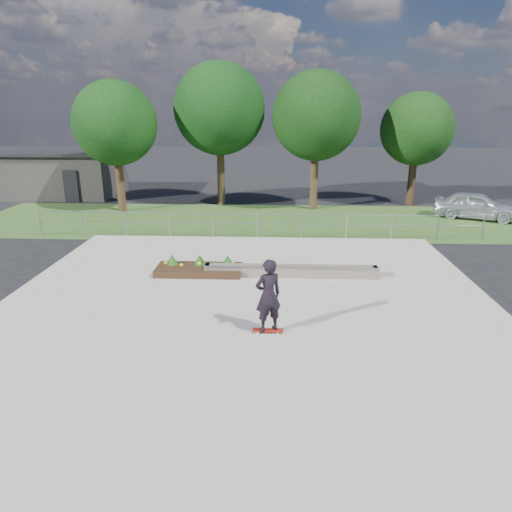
# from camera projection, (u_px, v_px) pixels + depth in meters

# --- Properties ---
(ground) EXTENTS (120.00, 120.00, 0.00)m
(ground) POSITION_uv_depth(u_px,v_px,m) (247.00, 306.00, 13.61)
(ground) COLOR black
(ground) RESTS_ON ground
(grass_verge) EXTENTS (30.00, 8.00, 0.02)m
(grass_verge) POSITION_uv_depth(u_px,v_px,m) (260.00, 220.00, 24.07)
(grass_verge) COLOR #315221
(grass_verge) RESTS_ON ground
(concrete_slab) EXTENTS (15.00, 15.00, 0.06)m
(concrete_slab) POSITION_uv_depth(u_px,v_px,m) (247.00, 305.00, 13.60)
(concrete_slab) COLOR #ACA798
(concrete_slab) RESTS_ON ground
(fence) EXTENTS (20.06, 0.06, 1.20)m
(fence) POSITION_uv_depth(u_px,v_px,m) (257.00, 222.00, 20.51)
(fence) COLOR #9B9EA4
(fence) RESTS_ON ground
(building) EXTENTS (8.40, 5.40, 3.00)m
(building) POSITION_uv_depth(u_px,v_px,m) (57.00, 173.00, 30.84)
(building) COLOR #322F2C
(building) RESTS_ON ground
(tree_far_left) EXTENTS (4.55, 4.55, 7.15)m
(tree_far_left) POSITION_uv_depth(u_px,v_px,m) (115.00, 124.00, 24.81)
(tree_far_left) COLOR #392316
(tree_far_left) RESTS_ON ground
(tree_mid_left) EXTENTS (5.25, 5.25, 8.25)m
(tree_mid_left) POSITION_uv_depth(u_px,v_px,m) (219.00, 109.00, 26.25)
(tree_mid_left) COLOR #332314
(tree_mid_left) RESTS_ON ground
(tree_mid_right) EXTENTS (4.90, 4.90, 7.70)m
(tree_mid_right) POSITION_uv_depth(u_px,v_px,m) (316.00, 116.00, 25.19)
(tree_mid_right) COLOR #372416
(tree_mid_right) RESTS_ON ground
(tree_far_right) EXTENTS (4.20, 4.20, 6.60)m
(tree_far_right) POSITION_uv_depth(u_px,v_px,m) (417.00, 129.00, 26.60)
(tree_far_right) COLOR black
(tree_far_right) RESTS_ON ground
(grind_ledge) EXTENTS (6.00, 0.44, 0.43)m
(grind_ledge) POSITION_uv_depth(u_px,v_px,m) (291.00, 271.00, 15.79)
(grind_ledge) COLOR #68594C
(grind_ledge) RESTS_ON concrete_slab
(planter_bed) EXTENTS (3.00, 1.20, 0.61)m
(planter_bed) POSITION_uv_depth(u_px,v_px,m) (199.00, 268.00, 16.17)
(planter_bed) COLOR black
(planter_bed) RESTS_ON concrete_slab
(skateboarder) EXTENTS (0.84, 0.72, 2.02)m
(skateboarder) POSITION_uv_depth(u_px,v_px,m) (268.00, 296.00, 11.56)
(skateboarder) COLOR white
(skateboarder) RESTS_ON concrete_slab
(parked_car) EXTENTS (4.51, 3.25, 1.43)m
(parked_car) POSITION_uv_depth(u_px,v_px,m) (476.00, 206.00, 24.24)
(parked_car) COLOR silver
(parked_car) RESTS_ON ground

